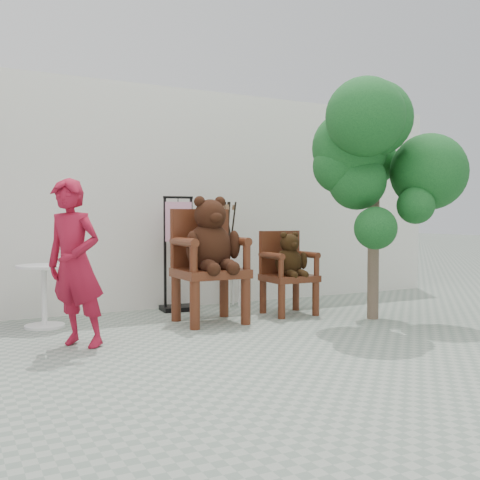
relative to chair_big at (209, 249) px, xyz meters
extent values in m
plane|color=gray|center=(0.04, -1.40, -0.86)|extent=(60.00, 60.00, 0.00)
cube|color=silver|center=(0.04, 1.70, 0.64)|extent=(9.00, 1.00, 3.00)
cylinder|color=#441D0E|center=(-0.32, -0.32, -0.59)|extent=(0.11, 0.11, 0.53)
cylinder|color=#441D0E|center=(-0.32, 0.25, -0.59)|extent=(0.11, 0.11, 0.53)
cylinder|color=#441D0E|center=(0.32, -0.32, -0.59)|extent=(0.11, 0.11, 0.53)
cylinder|color=#441D0E|center=(0.32, 0.25, -0.59)|extent=(0.11, 0.11, 0.53)
cube|color=#441D0E|center=(0.00, -0.03, -0.28)|extent=(0.76, 0.70, 0.10)
cube|color=#441D0E|center=(0.00, 0.27, 0.13)|extent=(0.73, 0.10, 0.70)
cylinder|color=#441D0E|center=(-0.33, 0.27, 0.13)|extent=(0.10, 0.10, 0.70)
cylinder|color=#441D0E|center=(-0.33, -0.32, -0.07)|extent=(0.09, 0.09, 0.32)
cylinder|color=#441D0E|center=(-0.33, -0.03, 0.09)|extent=(0.10, 0.67, 0.10)
cylinder|color=#441D0E|center=(0.33, 0.27, 0.13)|extent=(0.10, 0.10, 0.70)
cylinder|color=#441D0E|center=(0.33, -0.32, -0.07)|extent=(0.09, 0.09, 0.32)
cylinder|color=#441D0E|center=(0.33, -0.03, 0.09)|extent=(0.10, 0.67, 0.10)
ellipsoid|color=black|center=(0.00, -0.01, 0.01)|extent=(0.56, 0.48, 0.59)
sphere|color=black|center=(0.00, -0.03, 0.40)|extent=(0.37, 0.37, 0.37)
ellipsoid|color=black|center=(0.00, -0.18, 0.37)|extent=(0.17, 0.13, 0.13)
sphere|color=black|center=(-0.13, -0.02, 0.56)|extent=(0.13, 0.13, 0.13)
sphere|color=black|center=(0.13, -0.02, 0.56)|extent=(0.13, 0.13, 0.13)
ellipsoid|color=black|center=(-0.27, -0.13, 0.05)|extent=(0.13, 0.19, 0.34)
ellipsoid|color=black|center=(-0.12, -0.26, -0.18)|extent=(0.16, 0.33, 0.16)
sphere|color=black|center=(-0.12, -0.39, -0.20)|extent=(0.16, 0.16, 0.16)
ellipsoid|color=black|center=(0.27, -0.13, 0.05)|extent=(0.13, 0.19, 0.34)
ellipsoid|color=black|center=(0.12, -0.26, -0.18)|extent=(0.16, 0.33, 0.16)
sphere|color=black|center=(0.12, -0.39, -0.20)|extent=(0.16, 0.16, 0.16)
cylinder|color=#441D0E|center=(0.87, -0.21, -0.65)|extent=(0.09, 0.09, 0.42)
cylinder|color=#441D0E|center=(0.87, 0.25, -0.65)|extent=(0.09, 0.09, 0.42)
cylinder|color=#441D0E|center=(1.38, -0.21, -0.65)|extent=(0.09, 0.09, 0.42)
cylinder|color=#441D0E|center=(1.38, 0.25, -0.65)|extent=(0.09, 0.09, 0.42)
cube|color=#441D0E|center=(1.13, 0.02, -0.40)|extent=(0.61, 0.56, 0.08)
cube|color=#441D0E|center=(1.13, 0.26, -0.08)|extent=(0.58, 0.08, 0.56)
cylinder|color=#441D0E|center=(0.86, 0.26, -0.08)|extent=(0.08, 0.08, 0.56)
cylinder|color=#441D0E|center=(0.86, -0.21, -0.23)|extent=(0.07, 0.07, 0.25)
cylinder|color=#441D0E|center=(0.86, 0.02, -0.10)|extent=(0.08, 0.53, 0.08)
cylinder|color=#441D0E|center=(1.39, 0.26, -0.08)|extent=(0.08, 0.08, 0.56)
cylinder|color=#441D0E|center=(1.39, -0.21, -0.23)|extent=(0.07, 0.07, 0.25)
cylinder|color=#441D0E|center=(1.39, 0.02, -0.10)|extent=(0.08, 0.53, 0.08)
ellipsoid|color=black|center=(1.13, 0.03, -0.20)|extent=(0.36, 0.31, 0.38)
sphere|color=black|center=(1.13, 0.01, 0.05)|extent=(0.24, 0.24, 0.24)
ellipsoid|color=black|center=(1.13, -0.08, 0.03)|extent=(0.11, 0.09, 0.09)
sphere|color=black|center=(1.04, 0.02, 0.15)|extent=(0.08, 0.08, 0.08)
sphere|color=black|center=(1.21, 0.02, 0.15)|extent=(0.08, 0.08, 0.08)
ellipsoid|color=black|center=(0.96, -0.05, -0.18)|extent=(0.08, 0.12, 0.22)
ellipsoid|color=black|center=(1.05, -0.13, -0.33)|extent=(0.11, 0.21, 0.11)
sphere|color=black|center=(1.05, -0.22, -0.34)|extent=(0.10, 0.10, 0.10)
ellipsoid|color=black|center=(1.30, -0.05, -0.18)|extent=(0.08, 0.12, 0.22)
ellipsoid|color=black|center=(1.21, -0.13, -0.33)|extent=(0.11, 0.21, 0.11)
sphere|color=black|center=(1.21, -0.22, -0.34)|extent=(0.10, 0.10, 0.10)
imported|color=maroon|center=(-1.66, -0.64, -0.07)|extent=(0.67, 0.69, 1.59)
cylinder|color=white|center=(-1.77, 0.57, -0.17)|extent=(0.60, 0.60, 0.03)
cylinder|color=white|center=(-1.77, 0.57, -0.51)|extent=(0.06, 0.06, 0.68)
cylinder|color=white|center=(-1.77, 0.57, -0.85)|extent=(0.44, 0.44, 0.03)
cube|color=black|center=(-0.19, 0.97, -0.11)|extent=(0.03, 0.03, 1.50)
cube|color=black|center=(0.16, 0.94, -0.11)|extent=(0.03, 0.03, 1.50)
cube|color=black|center=(-0.02, 0.95, 0.64)|extent=(0.40, 0.06, 0.03)
cube|color=black|center=(-0.02, 0.95, -0.83)|extent=(0.48, 0.39, 0.06)
cube|color=#E79FBF|center=(-0.02, 0.94, 0.32)|extent=(0.36, 0.07, 0.52)
cylinder|color=black|center=(-0.02, 0.95, 0.61)|extent=(0.01, 0.01, 0.08)
cylinder|color=white|center=(0.76, 0.95, -0.42)|extent=(0.32, 0.32, 0.03)
cylinder|color=white|center=(0.85, 1.04, -0.64)|extent=(0.03, 0.03, 0.44)
cylinder|color=white|center=(0.68, 1.04, -0.64)|extent=(0.03, 0.03, 0.44)
cylinder|color=white|center=(0.68, 0.87, -0.64)|extent=(0.03, 0.03, 0.44)
cylinder|color=white|center=(0.85, 0.87, -0.64)|extent=(0.03, 0.03, 0.44)
cylinder|color=black|center=(0.73, 0.99, 0.19)|extent=(0.13, 0.14, 0.79)
cylinder|color=olive|center=(0.68, 1.03, 0.51)|extent=(0.05, 0.05, 0.08)
cylinder|color=black|center=(0.72, 0.93, 0.19)|extent=(0.08, 0.13, 0.80)
cylinder|color=olive|center=(0.68, 0.91, 0.51)|extent=(0.04, 0.05, 0.08)
cylinder|color=black|center=(0.73, 0.99, 0.19)|extent=(0.08, 0.09, 0.80)
cylinder|color=olive|center=(0.70, 1.01, 0.51)|extent=(0.04, 0.04, 0.08)
cylinder|color=black|center=(0.73, 0.92, 0.19)|extent=(0.11, 0.13, 0.79)
cylinder|color=olive|center=(0.68, 0.89, 0.51)|extent=(0.04, 0.05, 0.08)
cylinder|color=black|center=(0.80, 0.99, 0.19)|extent=(0.09, 0.10, 0.80)
cylinder|color=olive|center=(0.83, 1.01, 0.51)|extent=(0.04, 0.04, 0.08)
cylinder|color=black|center=(0.74, 1.00, 0.19)|extent=(0.11, 0.07, 0.80)
cylinder|color=olive|center=(0.72, 1.03, 0.51)|extent=(0.04, 0.04, 0.08)
cylinder|color=#4F3D2F|center=(1.87, -0.71, 0.34)|extent=(0.14, 0.14, 2.41)
sphere|color=#103B19|center=(2.14, -0.37, 1.10)|extent=(0.62, 0.62, 0.62)
sphere|color=#103B19|center=(1.53, -0.81, 0.80)|extent=(0.68, 0.68, 0.68)
sphere|color=#103B19|center=(1.61, -1.01, 1.50)|extent=(0.86, 0.86, 0.86)
sphere|color=#103B19|center=(1.50, -0.71, 1.19)|extent=(0.88, 0.88, 0.88)
sphere|color=#103B19|center=(1.37, -1.13, 1.48)|extent=(0.88, 0.88, 0.88)
sphere|color=#103B19|center=(1.37, -0.69, 0.97)|extent=(0.63, 0.63, 0.63)
sphere|color=#103B19|center=(2.35, -1.12, 0.92)|extent=(0.91, 0.91, 0.91)
sphere|color=#103B19|center=(1.52, -1.14, 0.26)|extent=(0.48, 0.48, 0.48)
sphere|color=#103B19|center=(2.04, -1.23, 0.51)|extent=(0.43, 0.43, 0.43)
camera|label=1|loc=(-2.72, -6.00, 0.38)|focal=42.00mm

